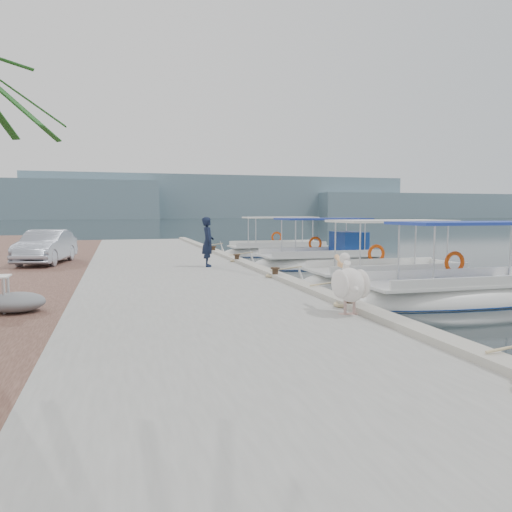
{
  "coord_description": "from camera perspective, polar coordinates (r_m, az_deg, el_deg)",
  "views": [
    {
      "loc": [
        -4.94,
        -12.77,
        2.48
      ],
      "look_at": [
        -1.0,
        1.33,
        1.2
      ],
      "focal_mm": 35.0,
      "sensor_mm": 36.0,
      "label": 1
    }
  ],
  "objects": [
    {
      "name": "fishing_caique_e",
      "position": [
        28.87,
        2.46,
        0.31
      ],
      "size": [
        6.79,
        2.23,
        2.83
      ],
      "color": "white",
      "rests_on": "ground"
    },
    {
      "name": "fishing_caique_d",
      "position": [
        22.86,
        7.44,
        -0.78
      ],
      "size": [
        6.57,
        2.54,
        2.83
      ],
      "color": "white",
      "rests_on": "ground"
    },
    {
      "name": "mooring_bollards",
      "position": [
        15.1,
        2.21,
        -1.81
      ],
      "size": [
        0.28,
        20.28,
        0.33
      ],
      "color": "black",
      "rests_on": "concrete_quay"
    },
    {
      "name": "concrete_quay",
      "position": [
        18.02,
        -9.31,
        -2.18
      ],
      "size": [
        6.0,
        40.0,
        0.5
      ],
      "primitive_type": "cube",
      "color": "gray",
      "rests_on": "ground"
    },
    {
      "name": "pelican",
      "position": [
        9.89,
        10.63,
        -3.08
      ],
      "size": [
        0.66,
        1.52,
        1.17
      ],
      "color": "tan",
      "rests_on": "concrete_quay"
    },
    {
      "name": "fishing_caique_c",
      "position": [
        17.46,
        14.53,
        -2.92
      ],
      "size": [
        6.37,
        2.49,
        2.83
      ],
      "color": "white",
      "rests_on": "ground"
    },
    {
      "name": "parked_car",
      "position": [
        21.0,
        -22.89,
        0.97
      ],
      "size": [
        2.06,
        4.14,
        1.3
      ],
      "primitive_type": "imported",
      "rotation": [
        0.0,
        0.0,
        -0.18
      ],
      "color": "#B3BBCC",
      "rests_on": "cobblestone_strip"
    },
    {
      "name": "tarp_bundle",
      "position": [
        11.05,
        -25.71,
        -4.78
      ],
      "size": [
        1.1,
        0.9,
        0.4
      ],
      "primitive_type": "ellipsoid",
      "color": "slate",
      "rests_on": "cobblestone_strip"
    },
    {
      "name": "fisherman",
      "position": [
        18.29,
        -5.52,
        1.61
      ],
      "size": [
        0.51,
        0.71,
        1.82
      ],
      "primitive_type": "imported",
      "rotation": [
        0.0,
        0.0,
        1.46
      ],
      "color": "black",
      "rests_on": "concrete_quay"
    },
    {
      "name": "ground",
      "position": [
        13.92,
        5.47,
        -5.29
      ],
      "size": [
        400.0,
        400.0,
        0.0
      ],
      "primitive_type": "plane",
      "color": "black",
      "rests_on": "ground"
    },
    {
      "name": "cobblestone_strip",
      "position": [
        18.17,
        -25.19,
        -2.53
      ],
      "size": [
        4.0,
        40.0,
        0.5
      ],
      "primitive_type": "cube",
      "color": "#50322A",
      "rests_on": "ground"
    },
    {
      "name": "distant_hills",
      "position": [
        217.1,
        -6.47,
        6.32
      ],
      "size": [
        330.0,
        60.0,
        18.0
      ],
      "color": "slate",
      "rests_on": "ground"
    },
    {
      "name": "fishing_caique_b",
      "position": [
        15.08,
        23.11,
        -4.4
      ],
      "size": [
        7.67,
        2.21,
        2.83
      ],
      "color": "white",
      "rests_on": "ground"
    },
    {
      "name": "quay_curb",
      "position": [
        18.49,
        -0.73,
        -0.96
      ],
      "size": [
        0.44,
        40.0,
        0.12
      ],
      "primitive_type": "cube",
      "color": "#9F9C8D",
      "rests_on": "concrete_quay"
    }
  ]
}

